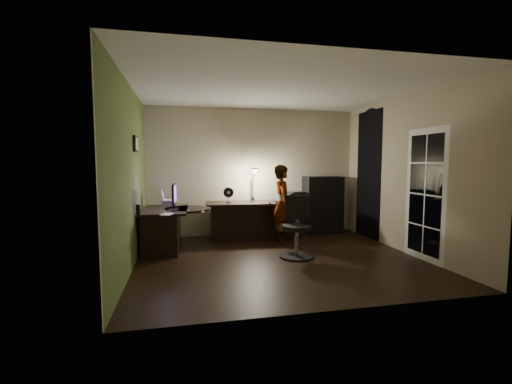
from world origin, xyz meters
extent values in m
cube|color=black|center=(0.00, 0.00, -0.01)|extent=(4.50, 4.00, 0.01)
cube|color=silver|center=(0.00, 0.00, 2.71)|extent=(4.50, 4.00, 0.01)
cube|color=tan|center=(0.00, 2.00, 1.35)|extent=(4.50, 0.01, 2.70)
cube|color=tan|center=(0.00, -2.00, 1.35)|extent=(4.50, 0.01, 2.70)
cube|color=tan|center=(-2.25, 0.00, 1.35)|extent=(0.01, 4.00, 2.70)
cube|color=tan|center=(2.25, 0.00, 1.35)|extent=(0.01, 4.00, 2.70)
cube|color=#4E642B|center=(-2.24, 0.00, 1.35)|extent=(0.00, 4.00, 2.70)
cube|color=black|center=(2.24, 1.15, 1.30)|extent=(0.01, 0.90, 2.60)
cube|color=white|center=(2.24, -0.55, 1.05)|extent=(0.02, 0.92, 2.10)
cube|color=black|center=(-2.22, 0.45, 1.85)|extent=(0.04, 0.30, 0.25)
cube|color=black|center=(-1.82, 0.93, 0.37)|extent=(0.85, 1.32, 0.74)
cube|color=black|center=(-0.06, 1.50, 0.38)|extent=(2.05, 0.80, 0.76)
cube|color=black|center=(1.52, 1.78, 0.62)|extent=(0.84, 0.44, 1.24)
cube|color=silver|center=(-1.74, 1.33, 0.79)|extent=(0.29, 0.26, 0.11)
cube|color=silver|center=(-1.74, 1.33, 0.95)|extent=(0.31, 0.29, 0.19)
cube|color=black|center=(-1.67, 0.73, 0.90)|extent=(0.12, 0.50, 0.33)
ellipsoid|color=silver|center=(-1.19, 0.35, 0.75)|extent=(0.07, 0.09, 0.03)
cube|color=black|center=(-1.68, 0.91, 0.74)|extent=(0.08, 0.14, 0.01)
cube|color=black|center=(-1.60, 1.10, 0.74)|extent=(0.07, 0.12, 0.01)
cylinder|color=black|center=(-2.19, 0.36, 0.82)|extent=(0.07, 0.07, 0.16)
cube|color=silver|center=(-1.75, 0.27, 0.74)|extent=(0.23, 0.26, 0.01)
cube|color=black|center=(-0.62, 1.45, 0.91)|extent=(0.20, 0.12, 0.31)
cube|color=navy|center=(0.16, 0.93, 0.80)|extent=(0.18, 0.13, 0.08)
cube|color=black|center=(0.78, 1.37, 0.86)|extent=(0.47, 0.38, 0.20)
cube|color=black|center=(-0.05, 1.83, 1.13)|extent=(0.27, 0.37, 0.73)
cube|color=black|center=(0.31, 0.02, 0.50)|extent=(0.73, 0.73, 1.00)
imported|color=#D8A88C|center=(0.36, 1.02, 0.75)|extent=(0.38, 0.55, 1.51)
camera|label=1|loc=(-1.51, -5.23, 1.57)|focal=24.00mm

